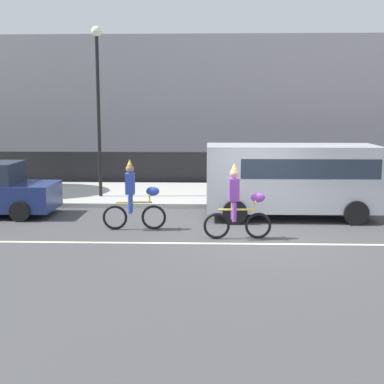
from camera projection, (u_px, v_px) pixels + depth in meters
name	position (u px, v px, depth m)	size (l,w,h in m)	color
ground_plane	(259.00, 239.00, 13.47)	(80.00, 80.00, 0.00)	#424244
road_centre_line	(260.00, 244.00, 12.98)	(36.00, 0.14, 0.01)	beige
sidewalk_curb	(243.00, 194.00, 19.88)	(60.00, 5.00, 0.15)	#ADAAA3
fence_line	(239.00, 169.00, 22.64)	(40.00, 0.08, 1.40)	black
building_backdrop	(193.00, 104.00, 30.77)	(28.00, 8.00, 6.86)	#99939E
parade_cyclist_cobalt	(135.00, 199.00, 14.38)	(1.72, 0.50, 1.92)	black
parade_cyclist_purple	(238.00, 206.00, 13.37)	(1.72, 0.50, 1.92)	black
parked_van_silver	(293.00, 175.00, 15.90)	(5.00, 2.22, 2.18)	silver
street_lamp_post	(98.00, 87.00, 18.43)	(0.36, 0.36, 5.86)	black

